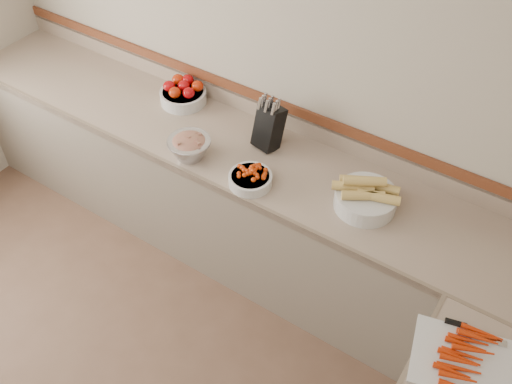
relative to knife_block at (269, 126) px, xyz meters
The scene contains 8 objects.
back_wall 0.36m from the knife_block, 124.84° to the left, with size 4.00×4.00×0.00m, color #ADA28F.
counter_back 0.61m from the knife_block, 138.38° to the right, with size 4.00×0.65×1.08m.
knife_block is the anchor object (origin of this frame).
tomato_bowl 0.68m from the knife_block, behind, with size 0.29×0.29×0.14m.
cherry_tomato_bowl 0.35m from the knife_block, 73.77° to the right, with size 0.24×0.24×0.12m.
corn_bowl 0.70m from the knife_block, 11.99° to the right, with size 0.35×0.32×0.19m.
rhubarb_bowl 0.46m from the knife_block, 133.47° to the right, with size 0.25×0.25×0.14m.
cutting_board 1.58m from the knife_block, 26.93° to the right, with size 0.48×0.42×0.06m.
Camera 1 is at (1.47, -0.35, 3.02)m, focal length 40.00 mm.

